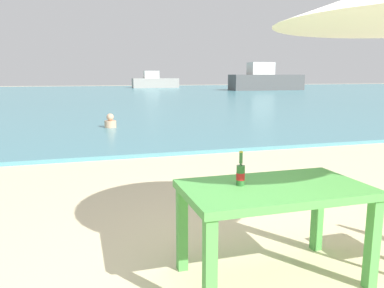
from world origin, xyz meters
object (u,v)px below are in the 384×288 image
object	(u,v)px
beer_bottle_amber	(241,173)
boat_cargo_ship	(155,82)
swimmer_person	(110,122)
boat_tanker	(266,80)
picnic_table_green	(274,199)

from	to	relation	value
beer_bottle_amber	boat_cargo_ship	size ratio (longest dim) A/B	0.05
swimmer_person	boat_cargo_ship	bearing A→B (deg)	76.62
beer_bottle_amber	swimmer_person	bearing A→B (deg)	91.64
swimmer_person	boat_cargo_ship	size ratio (longest dim) A/B	0.07
beer_bottle_amber	boat_tanker	xyz separation A→B (m)	(17.63, 33.34, 0.24)
picnic_table_green	boat_cargo_ship	world-z (taller)	boat_cargo_ship
beer_bottle_amber	boat_cargo_ship	world-z (taller)	boat_cargo_ship
swimmer_person	boat_cargo_ship	xyz separation A→B (m)	(8.39, 35.29, 0.58)
picnic_table_green	beer_bottle_amber	size ratio (longest dim) A/B	5.28
picnic_table_green	boat_cargo_ship	xyz separation A→B (m)	(7.90, 44.09, 0.17)
boat_cargo_ship	beer_bottle_amber	bearing A→B (deg)	-100.49
swimmer_person	beer_bottle_amber	bearing A→B (deg)	-88.36
beer_bottle_amber	boat_cargo_ship	bearing A→B (deg)	79.51
picnic_table_green	swimmer_person	size ratio (longest dim) A/B	3.41
picnic_table_green	beer_bottle_amber	xyz separation A→B (m)	(-0.25, 0.09, 0.20)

